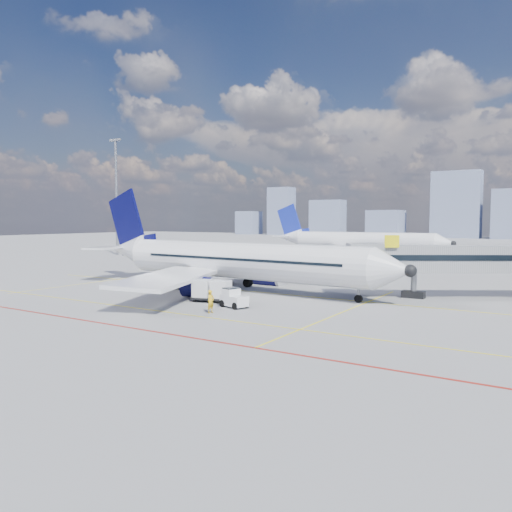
# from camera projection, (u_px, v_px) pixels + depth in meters

# --- Properties ---
(ground) EXTENTS (420.00, 420.00, 0.00)m
(ground) POSITION_uv_depth(u_px,v_px,m) (198.00, 301.00, 47.80)
(ground) COLOR gray
(ground) RESTS_ON ground
(apron_markings) EXTENTS (90.00, 35.12, 0.01)m
(apron_markings) POSITION_uv_depth(u_px,v_px,m) (166.00, 306.00, 44.81)
(apron_markings) COLOR yellow
(apron_markings) RESTS_ON ground
(jet_bridge) EXTENTS (23.55, 15.78, 6.30)m
(jet_bridge) POSITION_uv_depth(u_px,v_px,m) (492.00, 260.00, 49.32)
(jet_bridge) COLOR gray
(jet_bridge) RESTS_ON ground
(floodlight_mast_nw) EXTENTS (3.20, 0.61, 25.45)m
(floodlight_mast_nw) POSITION_uv_depth(u_px,v_px,m) (116.00, 193.00, 109.79)
(floodlight_mast_nw) COLOR gray
(floodlight_mast_nw) RESTS_ON ground
(distant_skyline) EXTENTS (247.64, 14.82, 28.50)m
(distant_skyline) POSITION_uv_depth(u_px,v_px,m) (498.00, 216.00, 204.92)
(distant_skyline) COLOR slate
(distant_skyline) RESTS_ON ground
(main_aircraft) EXTENTS (41.57, 36.19, 12.12)m
(main_aircraft) POSITION_uv_depth(u_px,v_px,m) (228.00, 261.00, 55.66)
(main_aircraft) COLOR silver
(main_aircraft) RESTS_ON ground
(second_aircraft) EXTENTS (39.69, 34.57, 11.57)m
(second_aircraft) POSITION_uv_depth(u_px,v_px,m) (356.00, 241.00, 104.78)
(second_aircraft) COLOR silver
(second_aircraft) RESTS_ON ground
(baggage_tug) EXTENTS (2.79, 2.15, 1.74)m
(baggage_tug) POSITION_uv_depth(u_px,v_px,m) (233.00, 298.00, 44.20)
(baggage_tug) COLOR silver
(baggage_tug) RESTS_ON ground
(cargo_dolly) EXTENTS (4.05, 2.46, 2.07)m
(cargo_dolly) POSITION_uv_depth(u_px,v_px,m) (212.00, 290.00, 47.10)
(cargo_dolly) COLOR black
(cargo_dolly) RESTS_ON ground
(belt_loader) EXTENTS (5.43, 2.93, 2.20)m
(belt_loader) POSITION_uv_depth(u_px,v_px,m) (171.00, 284.00, 56.25)
(belt_loader) COLOR black
(belt_loader) RESTS_ON ground
(ramp_worker) EXTENTS (0.54, 0.75, 1.92)m
(ramp_worker) POSITION_uv_depth(u_px,v_px,m) (211.00, 302.00, 41.52)
(ramp_worker) COLOR gold
(ramp_worker) RESTS_ON ground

